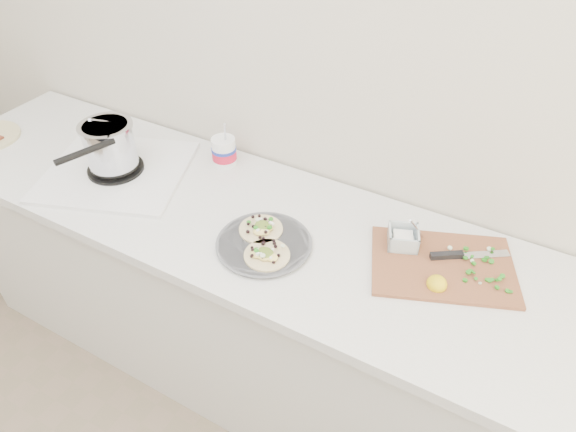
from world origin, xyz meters
The scene contains 5 objects.
counter centered at (0.00, 1.43, 0.45)m, with size 2.44×0.66×0.90m.
stove centered at (-0.47, 1.39, 0.98)m, with size 0.63×0.61×0.24m.
taco_plate centered at (0.21, 1.32, 0.92)m, with size 0.30×0.30×0.04m.
tub centered at (-0.15, 1.64, 0.97)m, with size 0.09×0.09×0.21m.
cutboard centered at (0.72, 1.51, 0.92)m, with size 0.49×0.42×0.07m.
Camera 1 is at (0.85, 0.34, 2.00)m, focal length 32.00 mm.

